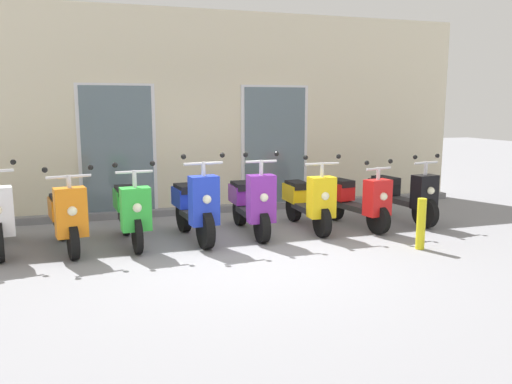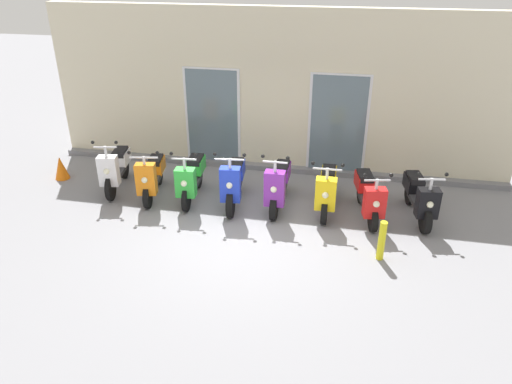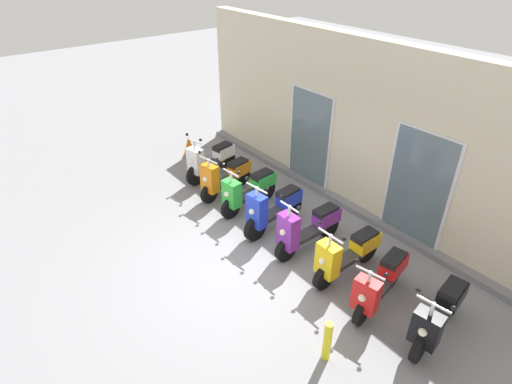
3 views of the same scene
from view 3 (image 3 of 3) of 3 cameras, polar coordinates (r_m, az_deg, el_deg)
ground_plane at (r=7.81m, az=-1.72°, el=-9.59°), size 40.00×40.00×0.00m
storefront_facade at (r=8.82m, az=14.93°, el=7.78°), size 10.37×0.50×3.58m
scooter_white at (r=10.28m, az=-6.27°, el=4.51°), size 0.64×1.60×1.27m
scooter_orange at (r=9.56m, az=-4.27°, el=2.21°), size 0.67×1.53×1.19m
scooter_green at (r=8.96m, az=-1.06°, el=0.35°), size 0.54×1.54×1.22m
scooter_blue at (r=8.34m, az=2.35°, el=-2.28°), size 0.61×1.60×1.30m
scooter_purple at (r=7.88m, az=7.04°, el=-4.91°), size 0.53×1.60×1.29m
scooter_yellow at (r=7.44m, az=12.36°, el=-8.28°), size 0.60×1.59×1.23m
scooter_red at (r=7.04m, az=16.67°, el=-11.73°), size 0.64×1.53×1.13m
scooter_black at (r=6.85m, az=23.79°, el=-15.07°), size 0.61×1.59×1.18m
traffic_cone at (r=11.63m, az=-9.17°, el=6.34°), size 0.32×0.32×0.52m
curb_bollard at (r=6.21m, az=9.75°, el=-19.49°), size 0.12×0.12×0.70m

